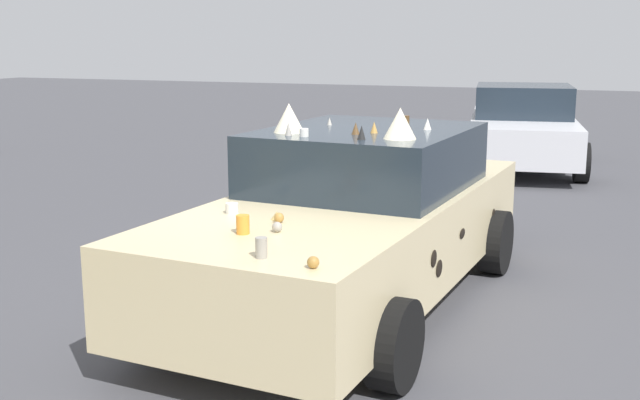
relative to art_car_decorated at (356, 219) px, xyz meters
The scene contains 3 objects.
ground_plane 0.75m from the art_car_decorated, behind, with size 60.00×60.00×0.00m, color #47474C.
art_car_decorated is the anchor object (origin of this frame).
parked_sedan_near_left 7.94m from the art_car_decorated, ahead, with size 4.45×2.46×1.45m.
Camera 1 is at (-6.17, -2.03, 2.28)m, focal length 43.87 mm.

